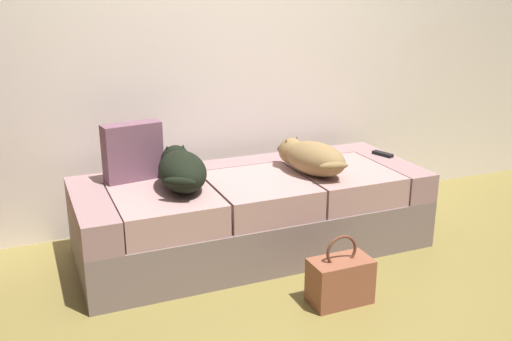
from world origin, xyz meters
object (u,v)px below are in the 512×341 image
at_px(dog_dark, 181,169).
at_px(tv_remote, 383,154).
at_px(throw_pillow, 133,152).
at_px(couch, 253,213).
at_px(handbag, 340,280).
at_px(dog_tan, 311,157).

distance_m(dog_dark, tv_remote, 1.44).
relative_size(tv_remote, throw_pillow, 0.44).
bearing_deg(tv_remote, dog_dark, 165.78).
xyz_separation_m(couch, handbag, (0.17, -0.77, -0.11)).
bearing_deg(dog_tan, tv_remote, 13.15).
bearing_deg(handbag, dog_dark, 129.55).
bearing_deg(couch, handbag, -77.82).
xyz_separation_m(couch, dog_tan, (0.35, -0.08, 0.34)).
xyz_separation_m(dog_dark, throw_pillow, (-0.22, 0.25, 0.06)).
distance_m(dog_tan, handbag, 0.85).
relative_size(dog_dark, throw_pillow, 1.84).
relative_size(dog_tan, handbag, 1.51).
distance_m(couch, dog_tan, 0.50).
distance_m(dog_tan, throw_pillow, 1.07).
bearing_deg(dog_dark, tv_remote, 3.58).
distance_m(tv_remote, handbag, 1.22).
xyz_separation_m(couch, dog_dark, (-0.45, -0.03, 0.35)).
bearing_deg(handbag, couch, 102.18).
bearing_deg(couch, throw_pillow, 161.80).
xyz_separation_m(dog_tan, throw_pillow, (-1.02, 0.30, 0.07)).
height_order(dog_dark, throw_pillow, throw_pillow).
xyz_separation_m(tv_remote, handbag, (-0.81, -0.84, -0.36)).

